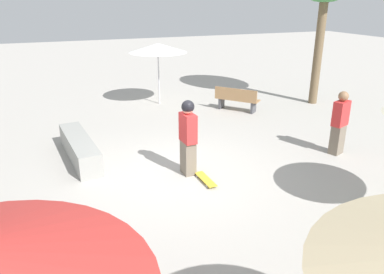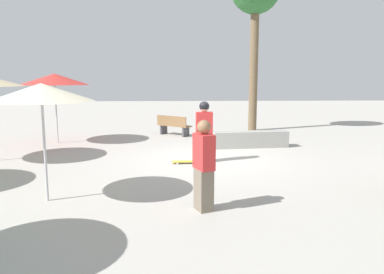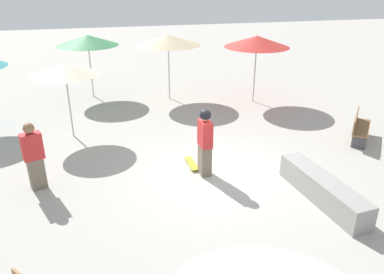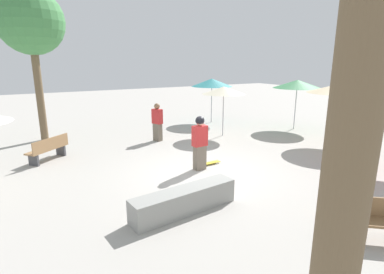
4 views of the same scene
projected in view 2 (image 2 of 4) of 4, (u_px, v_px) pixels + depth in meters
name	position (u px, v px, depth m)	size (l,w,h in m)	color
ground_plane	(206.00, 160.00, 11.23)	(60.00, 60.00, 0.00)	#ADA8A0
skater_main	(204.00, 129.00, 10.83)	(0.29, 0.49, 1.77)	#726656
skateboard	(186.00, 162.00, 10.74)	(0.23, 0.81, 0.07)	gold
concrete_ledge	(250.00, 139.00, 13.25)	(0.80, 2.71, 0.57)	gray
bench_far	(174.00, 126.00, 16.02)	(1.37, 1.51, 0.85)	#47474C
shade_umbrella_red	(55.00, 79.00, 13.87)	(2.51, 2.51, 2.61)	#B7B7BC
shade_umbrella_cream	(41.00, 93.00, 7.15)	(2.01, 2.01, 2.33)	#B7B7BC
bystander_watching	(204.00, 166.00, 6.82)	(0.52, 0.40, 1.68)	#726656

